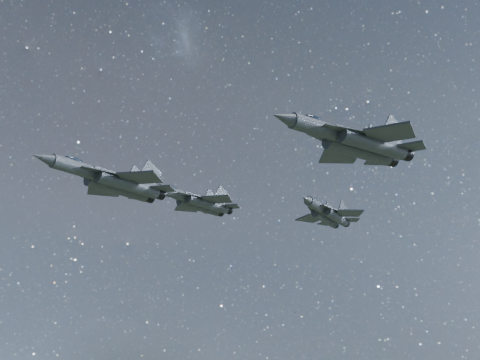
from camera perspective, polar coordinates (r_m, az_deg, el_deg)
jet_lead at (r=69.60m, az=-12.75°, el=-0.09°), size 18.61×12.76×4.67m
jet_left at (r=83.01m, az=-4.41°, el=-2.19°), size 16.40×11.30×4.12m
jet_right at (r=57.61m, az=11.61°, el=3.85°), size 17.90×12.67×4.54m
jet_slot at (r=83.33m, az=8.83°, el=-3.41°), size 15.11×9.93×3.88m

